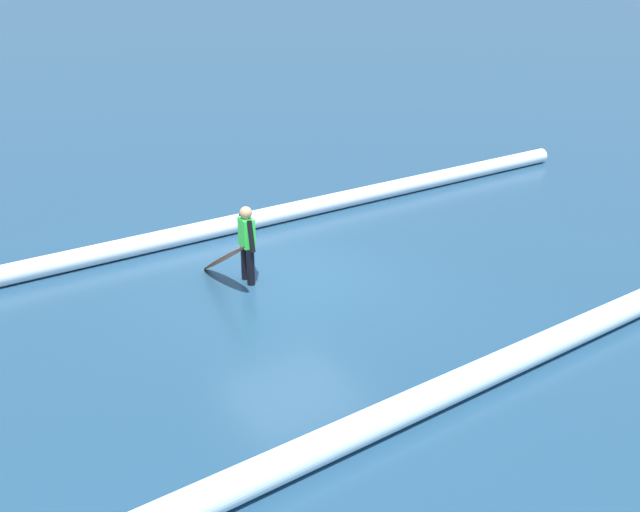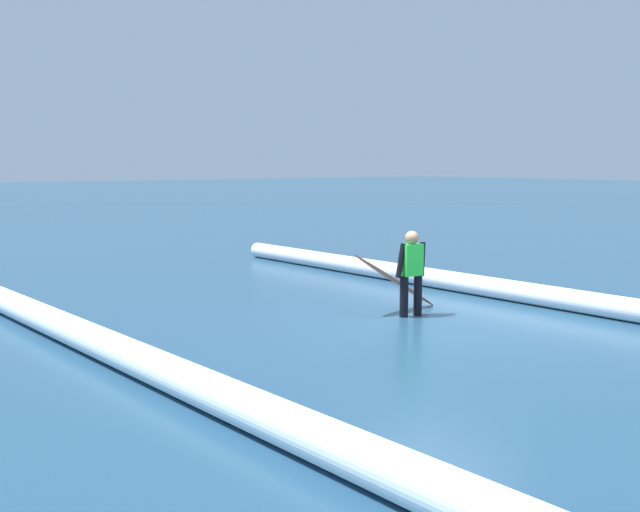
# 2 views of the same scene
# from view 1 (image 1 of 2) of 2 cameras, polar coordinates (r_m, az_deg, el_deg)

# --- Properties ---
(ground_plane) EXTENTS (189.94, 189.94, 0.00)m
(ground_plane) POSITION_cam_1_polar(r_m,az_deg,el_deg) (13.97, -2.15, -1.65)
(ground_plane) COLOR navy
(surfer) EXTENTS (0.24, 0.58, 1.40)m
(surfer) POSITION_cam_1_polar(r_m,az_deg,el_deg) (13.60, -5.37, 1.15)
(surfer) COLOR black
(surfer) RESTS_ON ground_plane
(surfboard) EXTENTS (0.33, 1.79, 1.06)m
(surfboard) POSITION_cam_1_polar(r_m,az_deg,el_deg) (13.56, -7.09, -0.19)
(surfboard) COLOR #E55926
(surfboard) RESTS_ON ground_plane
(wave_crest_foreground) EXTENTS (18.59, 1.17, 0.38)m
(wave_crest_foreground) POSITION_cam_1_polar(r_m,az_deg,el_deg) (16.42, -5.06, 2.63)
(wave_crest_foreground) COLOR white
(wave_crest_foreground) RESTS_ON ground_plane
(wave_crest_midground) EXTENTS (19.19, 1.66, 0.40)m
(wave_crest_midground) POSITION_cam_1_polar(r_m,az_deg,el_deg) (9.30, 1.12, -13.35)
(wave_crest_midground) COLOR white
(wave_crest_midground) RESTS_ON ground_plane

